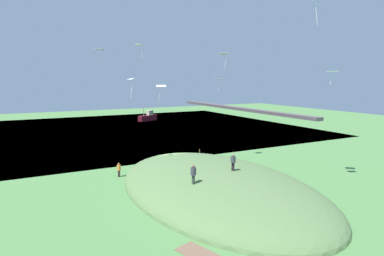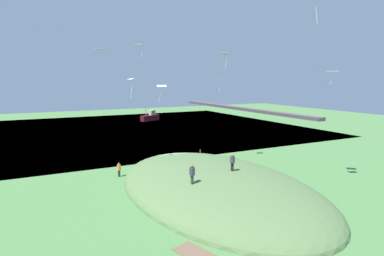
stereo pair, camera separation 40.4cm
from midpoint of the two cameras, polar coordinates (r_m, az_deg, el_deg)
name	(u,v)px [view 2 (the right image)]	position (r m, az deg, el deg)	size (l,w,h in m)	color
ground_plane	(171,165)	(40.71, -3.37, -6.55)	(160.00, 160.00, 0.00)	#4B7B40
lake_water	(111,131)	(70.38, -13.85, -0.55)	(58.53, 80.00, 0.40)	#49618F
grass_hill	(215,189)	(32.11, 4.44, -10.72)	(27.10, 16.36, 4.56)	#547243
bridge_deck_far	(239,108)	(83.48, 8.32, 3.44)	(52.67, 1.80, 0.70)	#534C50
boat_on_lake	(150,117)	(85.05, -7.23, 1.90)	(3.58, 5.58, 3.62)	#4D0F1A
person_on_hilltop	(232,160)	(30.05, 7.49, -5.66)	(0.64, 0.64, 1.61)	black
person_near_shore	(192,172)	(27.10, 0.44, -7.78)	(0.51, 0.51, 1.63)	#2F3830
person_watching_kites	(119,168)	(36.55, -12.41, -6.88)	(0.47, 0.47, 1.59)	#412A33
kite_0	(333,72)	(34.69, 23.83, 9.01)	(0.93, 1.10, 1.28)	white
kite_1	(140,46)	(36.01, -8.85, 14.12)	(0.89, 0.89, 1.41)	white
kite_2	(224,54)	(41.05, 5.94, 12.76)	(0.94, 1.15, 1.90)	#F5DCD1
kite_3	(131,81)	(34.68, -10.35, 8.16)	(0.84, 0.68, 2.07)	white
kite_4	(318,1)	(33.59, 21.56, 20.09)	(1.27, 1.28, 2.32)	white
kite_5	(220,80)	(46.80, 5.13, 8.39)	(1.02, 1.03, 1.84)	white
kite_6	(100,50)	(39.89, -15.57, 13.11)	(1.28, 1.41, 1.17)	white
kite_7	(161,87)	(39.71, -5.09, 7.26)	(1.16, 1.38, 2.16)	white
mooring_post	(200,153)	(44.74, 1.72, -4.46)	(0.14, 0.14, 1.07)	brown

